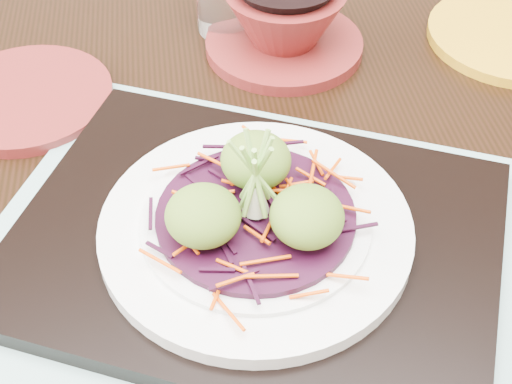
{
  "coord_description": "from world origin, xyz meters",
  "views": [
    {
      "loc": [
        -0.04,
        -0.36,
        1.15
      ],
      "look_at": [
        -0.04,
        0.04,
        0.76
      ],
      "focal_mm": 50.0,
      "sensor_mm": 36.0,
      "label": 1
    }
  ],
  "objects_px": {
    "dining_table": "(270,246)",
    "terracotta_side_plate": "(27,98)",
    "white_plate": "(256,227)",
    "terracotta_bowl_set": "(285,24)",
    "serving_tray": "(256,241)"
  },
  "relations": [
    {
      "from": "dining_table",
      "to": "white_plate",
      "type": "xyz_separation_m",
      "value": [
        -0.01,
        -0.09,
        0.12
      ]
    },
    {
      "from": "white_plate",
      "to": "terracotta_bowl_set",
      "type": "xyz_separation_m",
      "value": [
        0.03,
        0.29,
        0.0
      ]
    },
    {
      "from": "dining_table",
      "to": "terracotta_side_plate",
      "type": "xyz_separation_m",
      "value": [
        -0.24,
        0.11,
        0.1
      ]
    },
    {
      "from": "dining_table",
      "to": "terracotta_bowl_set",
      "type": "bearing_deg",
      "value": 77.61
    },
    {
      "from": "white_plate",
      "to": "terracotta_bowl_set",
      "type": "bearing_deg",
      "value": 84.52
    },
    {
      "from": "terracotta_side_plate",
      "to": "terracotta_bowl_set",
      "type": "bearing_deg",
      "value": 20.52
    },
    {
      "from": "white_plate",
      "to": "terracotta_bowl_set",
      "type": "distance_m",
      "value": 0.29
    },
    {
      "from": "white_plate",
      "to": "terracotta_bowl_set",
      "type": "height_order",
      "value": "terracotta_bowl_set"
    },
    {
      "from": "serving_tray",
      "to": "terracotta_side_plate",
      "type": "xyz_separation_m",
      "value": [
        -0.23,
        0.19,
        -0.01
      ]
    },
    {
      "from": "dining_table",
      "to": "terracotta_bowl_set",
      "type": "xyz_separation_m",
      "value": [
        0.01,
        0.2,
        0.13
      ]
    },
    {
      "from": "dining_table",
      "to": "serving_tray",
      "type": "bearing_deg",
      "value": -107.34
    },
    {
      "from": "dining_table",
      "to": "terracotta_side_plate",
      "type": "relative_size",
      "value": 7.31
    },
    {
      "from": "dining_table",
      "to": "terracotta_side_plate",
      "type": "bearing_deg",
      "value": 148.08
    },
    {
      "from": "serving_tray",
      "to": "terracotta_bowl_set",
      "type": "xyz_separation_m",
      "value": [
        0.03,
        0.29,
        0.02
      ]
    },
    {
      "from": "serving_tray",
      "to": "white_plate",
      "type": "bearing_deg",
      "value": 0.0
    }
  ]
}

